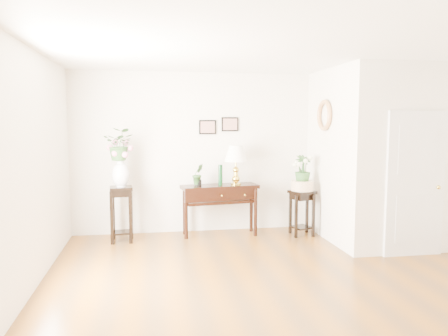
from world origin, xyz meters
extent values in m
cube|color=brown|center=(0.00, 0.00, 0.00)|extent=(6.00, 5.50, 0.02)
cube|color=white|center=(0.00, 0.00, 2.80)|extent=(6.00, 5.50, 0.02)
cube|color=white|center=(0.00, 2.75, 1.40)|extent=(6.00, 0.02, 2.80)
cube|color=white|center=(-3.00, 0.00, 1.40)|extent=(0.02, 5.50, 2.80)
cube|color=white|center=(2.10, 1.77, 1.40)|extent=(1.80, 1.95, 2.80)
cube|color=silver|center=(2.10, 0.78, 1.05)|extent=(0.90, 0.05, 2.10)
cube|color=black|center=(-0.65, 2.73, 1.85)|extent=(0.30, 0.02, 0.25)
cube|color=black|center=(-0.25, 2.73, 1.90)|extent=(0.30, 0.02, 0.25)
torus|color=tan|center=(1.16, 1.90, 2.05)|extent=(0.07, 0.51, 0.51)
cube|color=black|center=(-0.49, 2.39, 0.43)|extent=(1.35, 0.60, 0.87)
cube|color=gold|center=(-0.21, 2.39, 1.22)|extent=(0.50, 0.50, 0.68)
cylinder|color=black|center=(-0.48, 2.39, 1.04)|extent=(0.07, 0.07, 0.35)
imported|color=#275021|center=(-0.86, 2.39, 1.05)|extent=(0.24, 0.22, 0.35)
cube|color=black|center=(-2.12, 2.26, 0.45)|extent=(0.38, 0.38, 0.90)
imported|color=#275021|center=(-2.12, 2.26, 1.56)|extent=(0.56, 0.51, 0.52)
cube|color=black|center=(0.90, 2.15, 0.39)|extent=(0.46, 0.46, 0.77)
cylinder|color=beige|center=(0.90, 2.15, 0.85)|extent=(0.47, 0.47, 0.17)
imported|color=#275021|center=(0.90, 2.15, 1.14)|extent=(0.33, 0.33, 0.49)
camera|label=1|loc=(-1.67, -4.88, 1.94)|focal=35.00mm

